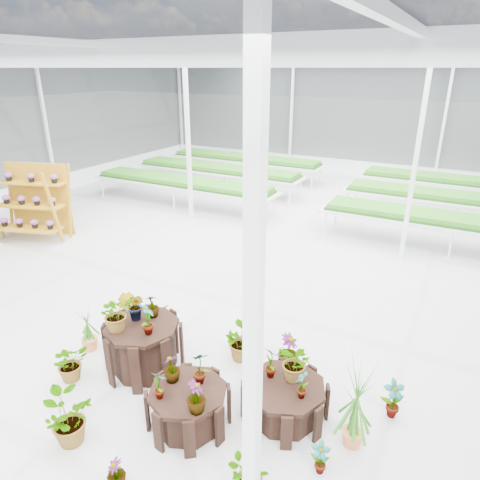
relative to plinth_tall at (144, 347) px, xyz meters
The scene contains 9 objects.
ground_plane 2.09m from the plinth_tall, 97.18° to the left, with size 24.00×24.00×0.00m, color gray.
greenhouse_shell 2.78m from the plinth_tall, 97.18° to the left, with size 18.00×24.00×4.50m, color white, non-canonical shape.
steel_frame 2.78m from the plinth_tall, 97.18° to the left, with size 18.00×24.00×4.50m, color silver, non-canonical shape.
nursery_benches 9.25m from the plinth_tall, 91.60° to the left, with size 16.00×7.00×0.84m, color silver, non-canonical shape.
plinth_tall is the anchor object (origin of this frame).
plinth_mid 1.35m from the plinth_tall, 26.57° to the right, with size 1.02×1.02×0.54m, color black.
plinth_low 2.21m from the plinth_tall, ahead, with size 1.08×1.08×0.49m, color black.
shelf_rack 6.65m from the plinth_tall, 154.88° to the left, with size 1.82×0.96×1.93m, color #A26E14, non-canonical shape.
nursery_plants 0.83m from the plinth_tall, ahead, with size 4.89×3.13×1.31m.
Camera 1 is at (3.98, -6.01, 4.20)m, focal length 32.00 mm.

